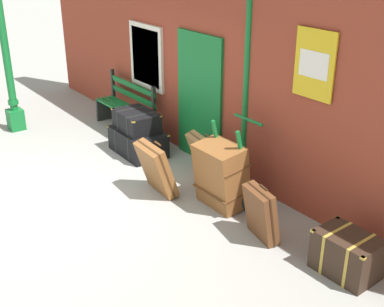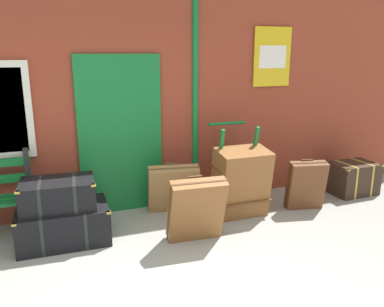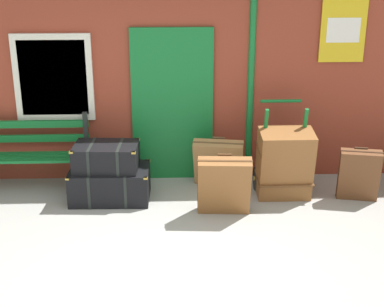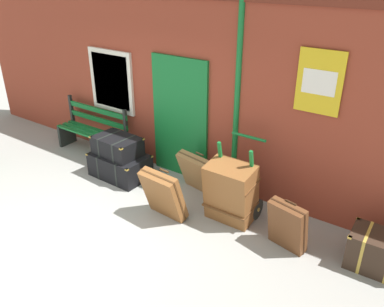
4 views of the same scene
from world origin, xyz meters
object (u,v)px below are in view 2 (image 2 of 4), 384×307
object	(u,v)px
suitcase_cream	(173,189)
steamer_trunk_base	(64,224)
suitcase_brown	(196,210)
corner_trunk	(353,178)
steamer_trunk_middle	(58,194)
porters_trolley	(234,191)
large_brown_trunk	(241,182)
suitcase_caramel	(306,185)

from	to	relation	value
suitcase_cream	steamer_trunk_base	bearing A→B (deg)	-166.23
suitcase_brown	corner_trunk	distance (m)	2.91
suitcase_brown	suitcase_cream	size ratio (longest dim) A/B	1.10
steamer_trunk_middle	corner_trunk	bearing A→B (deg)	1.54
porters_trolley	large_brown_trunk	world-z (taller)	porters_trolley
steamer_trunk_middle	suitcase_caramel	bearing A→B (deg)	-3.03
suitcase_caramel	corner_trunk	xyz separation A→B (m)	(1.07, 0.28, -0.11)
steamer_trunk_middle	suitcase_caramel	distance (m)	3.22
suitcase_cream	suitcase_brown	bearing A→B (deg)	-90.48
porters_trolley	suitcase_cream	distance (m)	0.84
suitcase_brown	corner_trunk	size ratio (longest dim) A/B	1.12
steamer_trunk_base	corner_trunk	world-z (taller)	corner_trunk
steamer_trunk_base	steamer_trunk_middle	world-z (taller)	steamer_trunk_middle
steamer_trunk_base	suitcase_caramel	distance (m)	3.18
steamer_trunk_base	porters_trolley	bearing A→B (deg)	3.93
suitcase_caramel	steamer_trunk_middle	bearing A→B (deg)	176.97
suitcase_brown	steamer_trunk_base	bearing A→B (deg)	159.05
steamer_trunk_base	suitcase_caramel	size ratio (longest dim) A/B	1.43
porters_trolley	suitcase_caramel	distance (m)	0.99
porters_trolley	suitcase_caramel	size ratio (longest dim) A/B	1.66
porters_trolley	corner_trunk	size ratio (longest dim) A/B	1.69
steamer_trunk_base	large_brown_trunk	xyz separation A→B (m)	(2.24, -0.02, 0.25)
suitcase_brown	corner_trunk	world-z (taller)	suitcase_brown
steamer_trunk_middle	corner_trunk	size ratio (longest dim) A/B	1.20
corner_trunk	porters_trolley	bearing A→B (deg)	179.05
steamer_trunk_base	steamer_trunk_middle	xyz separation A→B (m)	(-0.03, 0.01, 0.37)
steamer_trunk_base	corner_trunk	xyz separation A→B (m)	(4.25, 0.12, 0.03)
suitcase_brown	suitcase_caramel	bearing A→B (deg)	12.19
large_brown_trunk	suitcase_cream	size ratio (longest dim) A/B	1.29
suitcase_brown	suitcase_cream	distance (m)	0.89
suitcase_brown	large_brown_trunk	bearing A→B (deg)	32.25
suitcase_cream	steamer_trunk_middle	bearing A→B (deg)	-166.74
large_brown_trunk	suitcase_caramel	size ratio (longest dim) A/B	1.30
suitcase_cream	porters_trolley	bearing A→B (deg)	-13.44
steamer_trunk_base	suitcase_brown	size ratio (longest dim) A/B	1.30
suitcase_brown	suitcase_cream	bearing A→B (deg)	89.52
steamer_trunk_middle	porters_trolley	size ratio (longest dim) A/B	0.71
steamer_trunk_base	porters_trolley	world-z (taller)	porters_trolley
steamer_trunk_base	suitcase_caramel	bearing A→B (deg)	-2.95
porters_trolley	suitcase_caramel	world-z (taller)	porters_trolley
steamer_trunk_middle	porters_trolley	bearing A→B (deg)	3.72
large_brown_trunk	steamer_trunk_middle	bearing A→B (deg)	179.28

